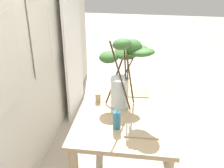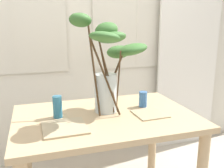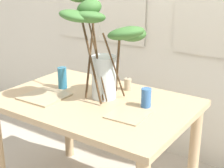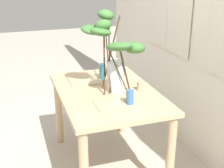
{
  "view_description": "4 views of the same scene",
  "coord_description": "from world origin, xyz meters",
  "px_view_note": "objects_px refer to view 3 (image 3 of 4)",
  "views": [
    {
      "loc": [
        -2.21,
        -0.17,
        2.11
      ],
      "look_at": [
        -0.04,
        0.13,
        1.02
      ],
      "focal_mm": 46.25,
      "sensor_mm": 36.0,
      "label": 1
    },
    {
      "loc": [
        -0.46,
        -1.59,
        1.4
      ],
      "look_at": [
        0.07,
        0.08,
        0.97
      ],
      "focal_mm": 40.48,
      "sensor_mm": 36.0,
      "label": 2
    },
    {
      "loc": [
        1.21,
        -1.59,
        1.58
      ],
      "look_at": [
        0.05,
        0.13,
        0.85
      ],
      "focal_mm": 54.11,
      "sensor_mm": 36.0,
      "label": 3
    },
    {
      "loc": [
        2.45,
        -0.78,
        1.81
      ],
      "look_at": [
        0.01,
        0.04,
        0.83
      ],
      "focal_mm": 50.25,
      "sensor_mm": 36.0,
      "label": 4
    }
  ],
  "objects_px": {
    "plate_square_left": "(44,96)",
    "pillar_candle": "(128,84)",
    "plate_square_right": "(128,115)",
    "dining_table": "(95,118)",
    "drinking_glass_blue_right": "(146,98)",
    "vase_with_branches": "(103,44)",
    "drinking_glass_blue_left": "(62,78)"
  },
  "relations": [
    {
      "from": "plate_square_left",
      "to": "pillar_candle",
      "type": "relative_size",
      "value": 2.85
    },
    {
      "from": "plate_square_left",
      "to": "plate_square_right",
      "type": "height_order",
      "value": "plate_square_left"
    },
    {
      "from": "plate_square_left",
      "to": "dining_table",
      "type": "bearing_deg",
      "value": 25.36
    },
    {
      "from": "plate_square_right",
      "to": "pillar_candle",
      "type": "distance_m",
      "value": 0.43
    },
    {
      "from": "drinking_glass_blue_right",
      "to": "plate_square_left",
      "type": "xyz_separation_m",
      "value": [
        -0.62,
        -0.23,
        -0.05
      ]
    },
    {
      "from": "vase_with_branches",
      "to": "plate_square_right",
      "type": "distance_m",
      "value": 0.46
    },
    {
      "from": "drinking_glass_blue_right",
      "to": "plate_square_right",
      "type": "xyz_separation_m",
      "value": [
        -0.02,
        -0.17,
        -0.05
      ]
    },
    {
      "from": "pillar_candle",
      "to": "plate_square_right",
      "type": "bearing_deg",
      "value": -58.18
    },
    {
      "from": "dining_table",
      "to": "pillar_candle",
      "type": "xyz_separation_m",
      "value": [
        0.08,
        0.28,
        0.17
      ]
    },
    {
      "from": "vase_with_branches",
      "to": "drinking_glass_blue_right",
      "type": "bearing_deg",
      "value": 10.14
    },
    {
      "from": "drinking_glass_blue_left",
      "to": "plate_square_right",
      "type": "xyz_separation_m",
      "value": [
        0.62,
        -0.14,
        -0.07
      ]
    },
    {
      "from": "vase_with_branches",
      "to": "plate_square_left",
      "type": "distance_m",
      "value": 0.53
    },
    {
      "from": "vase_with_branches",
      "to": "drinking_glass_blue_right",
      "type": "height_order",
      "value": "vase_with_branches"
    },
    {
      "from": "vase_with_branches",
      "to": "drinking_glass_blue_right",
      "type": "relative_size",
      "value": 6.01
    },
    {
      "from": "drinking_glass_blue_left",
      "to": "plate_square_left",
      "type": "relative_size",
      "value": 0.57
    },
    {
      "from": "drinking_glass_blue_left",
      "to": "plate_square_right",
      "type": "relative_size",
      "value": 0.71
    },
    {
      "from": "plate_square_left",
      "to": "vase_with_branches",
      "type": "bearing_deg",
      "value": 27.83
    },
    {
      "from": "vase_with_branches",
      "to": "plate_square_right",
      "type": "bearing_deg",
      "value": -25.11
    },
    {
      "from": "vase_with_branches",
      "to": "plate_square_right",
      "type": "xyz_separation_m",
      "value": [
        0.26,
        -0.12,
        -0.36
      ]
    },
    {
      "from": "pillar_candle",
      "to": "dining_table",
      "type": "bearing_deg",
      "value": -105.53
    },
    {
      "from": "vase_with_branches",
      "to": "pillar_candle",
      "type": "bearing_deg",
      "value": 82.09
    },
    {
      "from": "drinking_glass_blue_left",
      "to": "plate_square_left",
      "type": "distance_m",
      "value": 0.21
    },
    {
      "from": "dining_table",
      "to": "drinking_glass_blue_right",
      "type": "bearing_deg",
      "value": 15.48
    },
    {
      "from": "dining_table",
      "to": "drinking_glass_blue_left",
      "type": "height_order",
      "value": "drinking_glass_blue_left"
    },
    {
      "from": "drinking_glass_blue_right",
      "to": "plate_square_left",
      "type": "relative_size",
      "value": 0.44
    },
    {
      "from": "drinking_glass_blue_left",
      "to": "drinking_glass_blue_right",
      "type": "xyz_separation_m",
      "value": [
        0.64,
        0.03,
        -0.02
      ]
    },
    {
      "from": "vase_with_branches",
      "to": "drinking_glass_blue_left",
      "type": "relative_size",
      "value": 4.71
    },
    {
      "from": "drinking_glass_blue_right",
      "to": "drinking_glass_blue_left",
      "type": "bearing_deg",
      "value": -177.07
    },
    {
      "from": "drinking_glass_blue_left",
      "to": "pillar_candle",
      "type": "height_order",
      "value": "drinking_glass_blue_left"
    },
    {
      "from": "drinking_glass_blue_left",
      "to": "pillar_candle",
      "type": "relative_size",
      "value": 1.61
    },
    {
      "from": "vase_with_branches",
      "to": "pillar_candle",
      "type": "height_order",
      "value": "vase_with_branches"
    },
    {
      "from": "dining_table",
      "to": "plate_square_left",
      "type": "xyz_separation_m",
      "value": [
        -0.3,
        -0.14,
        0.13
      ]
    }
  ]
}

